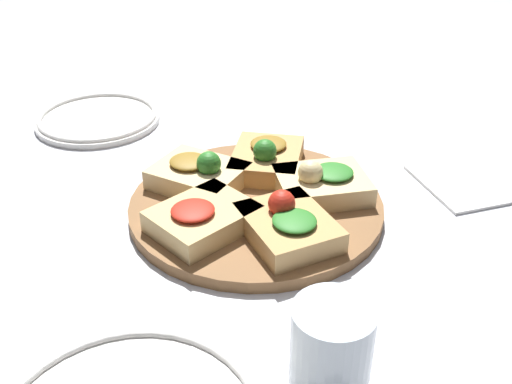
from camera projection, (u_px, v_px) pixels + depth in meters
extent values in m
plane|color=silver|center=(256.00, 211.00, 0.83)|extent=(3.00, 3.00, 0.00)
cylinder|color=brown|center=(256.00, 206.00, 0.83)|extent=(0.35, 0.35, 0.02)
cube|color=#E5C689|center=(322.00, 185.00, 0.83)|extent=(0.11, 0.13, 0.03)
ellipsoid|color=#2D7A28|center=(333.00, 172.00, 0.82)|extent=(0.06, 0.06, 0.01)
sphere|color=beige|center=(310.00, 171.00, 0.81)|extent=(0.03, 0.03, 0.03)
cube|color=tan|center=(267.00, 160.00, 0.89)|extent=(0.15, 0.13, 0.03)
ellipsoid|color=olive|center=(268.00, 144.00, 0.89)|extent=(0.07, 0.07, 0.01)
sphere|color=#2D7A28|center=(265.00, 151.00, 0.86)|extent=(0.03, 0.03, 0.03)
cube|color=#E5C689|center=(199.00, 176.00, 0.85)|extent=(0.15, 0.16, 0.03)
ellipsoid|color=olive|center=(189.00, 161.00, 0.85)|extent=(0.08, 0.08, 0.01)
sphere|color=#2D7A28|center=(209.00, 163.00, 0.83)|extent=(0.03, 0.03, 0.03)
cube|color=#DBB775|center=(203.00, 218.00, 0.76)|extent=(0.15, 0.16, 0.03)
ellipsoid|color=red|center=(193.00, 210.00, 0.74)|extent=(0.08, 0.08, 0.01)
cube|color=tan|center=(288.00, 227.00, 0.74)|extent=(0.15, 0.13, 0.03)
ellipsoid|color=#2D7A28|center=(294.00, 221.00, 0.72)|extent=(0.07, 0.07, 0.01)
sphere|color=red|center=(282.00, 203.00, 0.74)|extent=(0.03, 0.03, 0.03)
cylinder|color=white|center=(98.00, 120.00, 1.08)|extent=(0.22, 0.22, 0.01)
torus|color=white|center=(98.00, 116.00, 1.07)|extent=(0.21, 0.21, 0.01)
cylinder|color=silver|center=(331.00, 353.00, 0.54)|extent=(0.08, 0.08, 0.10)
cube|color=white|center=(464.00, 182.00, 0.89)|extent=(0.16, 0.14, 0.01)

